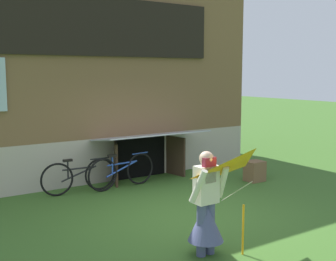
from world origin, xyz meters
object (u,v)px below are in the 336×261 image
(person, at_px, (206,212))
(kite, at_px, (256,178))
(bicycle_blue, at_px, (122,171))
(bicycle_black, at_px, (79,176))
(wooden_crate, at_px, (255,171))

(person, xyz_separation_m, kite, (0.40, -0.57, 0.57))
(person, xyz_separation_m, bicycle_blue, (0.74, 3.99, -0.25))
(bicycle_black, xyz_separation_m, wooden_crate, (3.97, -1.38, -0.13))
(bicycle_blue, relative_size, wooden_crate, 3.57)
(wooden_crate, bearing_deg, person, -143.50)
(bicycle_blue, distance_m, bicycle_black, 1.00)
(person, height_order, bicycle_blue, person)
(person, relative_size, bicycle_blue, 0.86)
(person, relative_size, bicycle_black, 0.89)
(bicycle_black, bearing_deg, wooden_crate, -16.58)
(kite, relative_size, bicycle_black, 0.86)
(bicycle_black, relative_size, wooden_crate, 3.45)
(kite, xyz_separation_m, bicycle_black, (-0.65, 4.69, -0.83))
(bicycle_black, bearing_deg, bicycle_blue, -5.40)
(bicycle_blue, relative_size, bicycle_black, 1.04)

